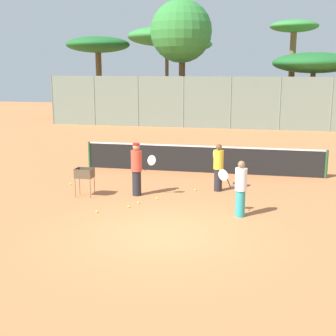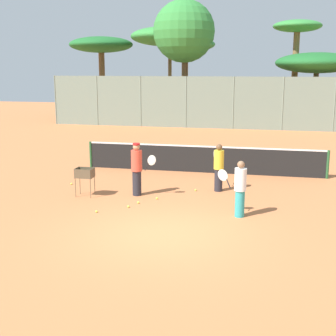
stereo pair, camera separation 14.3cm
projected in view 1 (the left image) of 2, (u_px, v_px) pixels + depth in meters
name	position (u px, v px, depth m)	size (l,w,h in m)	color
ground_plane	(161.00, 234.00, 11.64)	(80.00, 80.00, 0.00)	#C67242
tennis_net	(202.00, 159.00, 18.32)	(9.45, 0.10, 1.07)	#26592D
back_fence	(231.00, 103.00, 30.96)	(25.58, 0.08, 3.45)	gray
tree_0	(167.00, 37.00, 36.22)	(6.09, 6.09, 7.13)	brown
tree_1	(294.00, 32.00, 33.55)	(3.45, 3.45, 7.35)	brown
tree_2	(181.00, 32.00, 32.93)	(4.36, 4.36, 8.70)	brown
tree_3	(98.00, 46.00, 37.18)	(5.05, 5.05, 6.43)	brown
tree_4	(183.00, 46.00, 33.60)	(4.24, 4.24, 6.17)	brown
tree_5	(314.00, 63.00, 31.62)	(5.56, 5.56, 5.03)	brown
player_white_outfit	(218.00, 167.00, 15.54)	(0.45, 0.83, 1.59)	#26262D
player_red_cap	(137.00, 169.00, 14.98)	(0.90, 0.35, 1.71)	#26262D
player_yellow_shirt	(240.00, 188.00, 12.86)	(0.86, 0.35, 1.58)	teal
ball_cart	(84.00, 175.00, 14.91)	(0.56, 0.41, 0.92)	brown
tennis_ball_0	(195.00, 190.00, 15.69)	(0.07, 0.07, 0.07)	#D1E54C
tennis_ball_1	(129.00, 207.00, 13.82)	(0.07, 0.07, 0.07)	#D1E54C
tennis_ball_2	(157.00, 198.00, 14.69)	(0.07, 0.07, 0.07)	#D1E54C
tennis_ball_3	(71.00, 184.00, 16.49)	(0.07, 0.07, 0.07)	#D1E54C
tennis_ball_4	(97.00, 212.00, 13.34)	(0.07, 0.07, 0.07)	#D1E54C
tennis_ball_5	(138.00, 202.00, 14.24)	(0.07, 0.07, 0.07)	#D1E54C
parked_car	(156.00, 113.00, 34.96)	(4.20, 1.70, 1.60)	white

